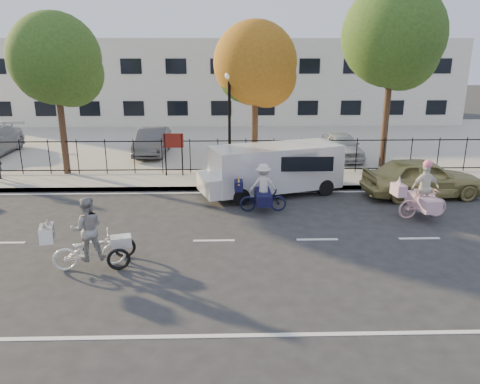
{
  "coord_description": "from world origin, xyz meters",
  "views": [
    {
      "loc": [
        0.41,
        -12.51,
        5.3
      ],
      "look_at": [
        0.78,
        1.2,
        1.1
      ],
      "focal_mm": 35.0,
      "sensor_mm": 36.0,
      "label": 1
    }
  ],
  "objects_px": {
    "lamppost": "(229,105)",
    "white_van": "(273,168)",
    "zebra_trike": "(89,241)",
    "bull_bike": "(262,193)",
    "unicorn_bike": "(423,197)",
    "lot_car_d": "(341,146)",
    "lot_car_c": "(153,142)",
    "gold_sedan": "(422,178)"
  },
  "relations": [
    {
      "from": "lamppost",
      "to": "lot_car_c",
      "type": "distance_m",
      "value": 6.2
    },
    {
      "from": "bull_bike",
      "to": "lot_car_d",
      "type": "relative_size",
      "value": 0.48
    },
    {
      "from": "lamppost",
      "to": "zebra_trike",
      "type": "distance_m",
      "value": 9.47
    },
    {
      "from": "gold_sedan",
      "to": "lot_car_c",
      "type": "distance_m",
      "value": 13.06
    },
    {
      "from": "zebra_trike",
      "to": "lot_car_c",
      "type": "xyz_separation_m",
      "value": [
        -0.33,
        12.67,
        0.09
      ]
    },
    {
      "from": "white_van",
      "to": "lot_car_c",
      "type": "height_order",
      "value": "white_van"
    },
    {
      "from": "zebra_trike",
      "to": "bull_bike",
      "type": "relative_size",
      "value": 1.23
    },
    {
      "from": "white_van",
      "to": "bull_bike",
      "type": "bearing_deg",
      "value": -123.87
    },
    {
      "from": "zebra_trike",
      "to": "lot_car_d",
      "type": "relative_size",
      "value": 0.59
    },
    {
      "from": "lamppost",
      "to": "white_van",
      "type": "xyz_separation_m",
      "value": [
        1.62,
        -2.3,
        -2.08
      ]
    },
    {
      "from": "white_van",
      "to": "lot_car_d",
      "type": "relative_size",
      "value": 1.54
    },
    {
      "from": "zebra_trike",
      "to": "unicorn_bike",
      "type": "height_order",
      "value": "unicorn_bike"
    },
    {
      "from": "gold_sedan",
      "to": "lamppost",
      "type": "bearing_deg",
      "value": 63.47
    },
    {
      "from": "lot_car_c",
      "to": "lot_car_d",
      "type": "height_order",
      "value": "lot_car_c"
    },
    {
      "from": "lamppost",
      "to": "bull_bike",
      "type": "height_order",
      "value": "lamppost"
    },
    {
      "from": "lamppost",
      "to": "gold_sedan",
      "type": "relative_size",
      "value": 1.0
    },
    {
      "from": "unicorn_bike",
      "to": "lot_car_c",
      "type": "bearing_deg",
      "value": 38.98
    },
    {
      "from": "unicorn_bike",
      "to": "lot_car_d",
      "type": "height_order",
      "value": "unicorn_bike"
    },
    {
      "from": "zebra_trike",
      "to": "lot_car_d",
      "type": "xyz_separation_m",
      "value": [
        9.05,
        11.47,
        0.06
      ]
    },
    {
      "from": "gold_sedan",
      "to": "white_van",
      "type": "bearing_deg",
      "value": 79.81
    },
    {
      "from": "lamppost",
      "to": "zebra_trike",
      "type": "relative_size",
      "value": 1.99
    },
    {
      "from": "unicorn_bike",
      "to": "lot_car_d",
      "type": "xyz_separation_m",
      "value": [
        -0.74,
        8.12,
        0.06
      ]
    },
    {
      "from": "lamppost",
      "to": "lot_car_d",
      "type": "xyz_separation_m",
      "value": [
        5.48,
        3.03,
        -2.33
      ]
    },
    {
      "from": "zebra_trike",
      "to": "gold_sedan",
      "type": "distance_m",
      "value": 12.1
    },
    {
      "from": "lamppost",
      "to": "lot_car_d",
      "type": "relative_size",
      "value": 1.17
    },
    {
      "from": "unicorn_bike",
      "to": "bull_bike",
      "type": "xyz_separation_m",
      "value": [
        -5.14,
        0.84,
        -0.06
      ]
    },
    {
      "from": "white_van",
      "to": "gold_sedan",
      "type": "xyz_separation_m",
      "value": [
        5.5,
        -0.48,
        -0.3
      ]
    },
    {
      "from": "bull_bike",
      "to": "gold_sedan",
      "type": "bearing_deg",
      "value": -77.51
    },
    {
      "from": "zebra_trike",
      "to": "white_van",
      "type": "xyz_separation_m",
      "value": [
        5.19,
        6.14,
        0.32
      ]
    },
    {
      "from": "unicorn_bike",
      "to": "lot_car_c",
      "type": "xyz_separation_m",
      "value": [
        -10.12,
        9.32,
        0.08
      ]
    },
    {
      "from": "zebra_trike",
      "to": "lot_car_c",
      "type": "relative_size",
      "value": 0.55
    },
    {
      "from": "lamppost",
      "to": "zebra_trike",
      "type": "bearing_deg",
      "value": -112.93
    },
    {
      "from": "lamppost",
      "to": "white_van",
      "type": "bearing_deg",
      "value": -54.78
    },
    {
      "from": "lamppost",
      "to": "unicorn_bike",
      "type": "distance_m",
      "value": 8.38
    },
    {
      "from": "bull_bike",
      "to": "unicorn_bike",
      "type": "bearing_deg",
      "value": -100.44
    },
    {
      "from": "unicorn_bike",
      "to": "gold_sedan",
      "type": "bearing_deg",
      "value": -29.71
    },
    {
      "from": "lamppost",
      "to": "lot_car_d",
      "type": "height_order",
      "value": "lamppost"
    },
    {
      "from": "lot_car_d",
      "to": "lot_car_c",
      "type": "bearing_deg",
      "value": 169.56
    },
    {
      "from": "bull_bike",
      "to": "lot_car_c",
      "type": "height_order",
      "value": "bull_bike"
    },
    {
      "from": "bull_bike",
      "to": "lot_car_d",
      "type": "xyz_separation_m",
      "value": [
        4.4,
        7.28,
        0.12
      ]
    },
    {
      "from": "white_van",
      "to": "lamppost",
      "type": "bearing_deg",
      "value": 106.91
    },
    {
      "from": "lamppost",
      "to": "unicorn_bike",
      "type": "relative_size",
      "value": 2.2
    }
  ]
}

